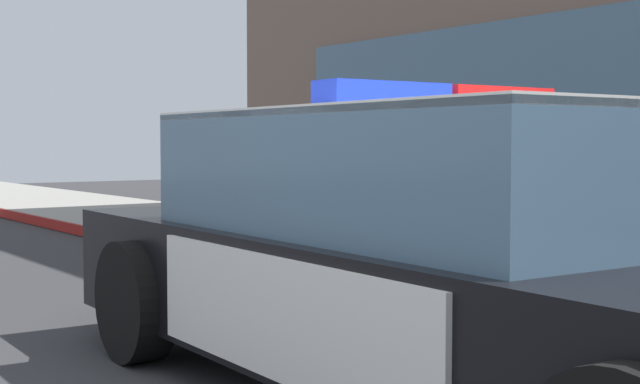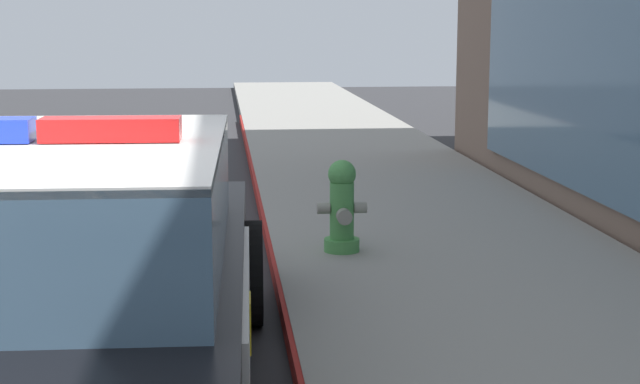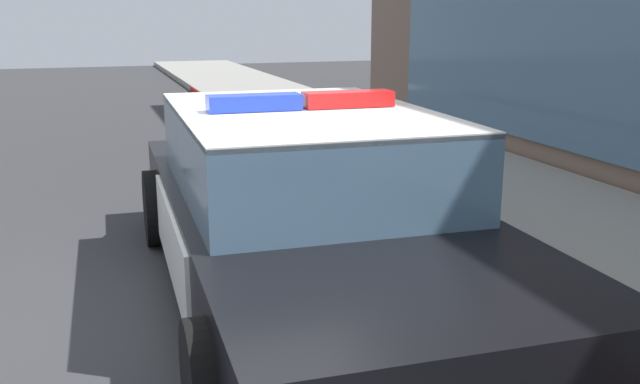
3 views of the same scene
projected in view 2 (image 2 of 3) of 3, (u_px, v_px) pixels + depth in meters
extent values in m
cube|color=black|center=(38.00, 334.00, 4.55)|extent=(5.05, 2.07, 0.60)
cube|color=silver|center=(95.00, 223.00, 6.23)|extent=(1.45, 1.93, 0.05)
cube|color=silver|center=(246.00, 323.00, 4.71)|extent=(2.10, 0.09, 0.51)
cube|color=yellow|center=(250.00, 323.00, 4.72)|extent=(0.22, 0.02, 0.26)
cube|color=slate|center=(41.00, 207.00, 4.64)|extent=(2.65, 1.81, 0.60)
cube|color=silver|center=(38.00, 146.00, 4.59)|extent=(2.65, 1.81, 0.04)
cube|color=red|center=(111.00, 129.00, 4.60)|extent=(0.22, 0.66, 0.11)
cylinder|color=black|center=(246.00, 273.00, 6.26)|extent=(0.69, 0.24, 0.68)
cylinder|color=#4C994C|center=(342.00, 245.00, 7.66)|extent=(0.28, 0.28, 0.10)
cylinder|color=#4C994C|center=(342.00, 211.00, 7.61)|extent=(0.19, 0.19, 0.45)
sphere|color=#4C994C|center=(342.00, 174.00, 7.56)|extent=(0.22, 0.22, 0.22)
cylinder|color=gray|center=(342.00, 164.00, 7.55)|extent=(0.06, 0.06, 0.05)
cylinder|color=gray|center=(323.00, 208.00, 7.59)|extent=(0.09, 0.10, 0.09)
cylinder|color=gray|center=(360.00, 207.00, 7.62)|extent=(0.09, 0.10, 0.09)
cylinder|color=gray|center=(344.00, 217.00, 7.47)|extent=(0.10, 0.12, 0.12)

